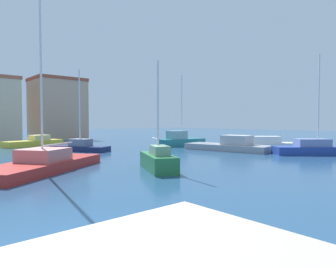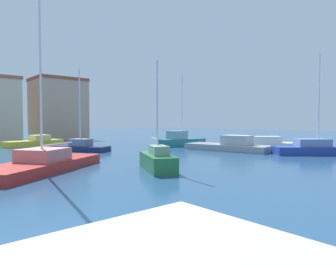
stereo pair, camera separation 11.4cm
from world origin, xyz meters
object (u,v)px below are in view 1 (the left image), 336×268
object	(u,v)px
sailboat_green_inner_mooring	(158,160)
sailboat_blue_far_left	(316,148)
sailboat_red_mid_harbor	(43,163)
motorboat_white_distant_east	(271,144)
motorboat_yellow_distant_north	(35,142)
motorboat_grey_outer_mooring	(230,146)
sailboat_navy_center_channel	(80,146)
sailboat_teal_far_right	(180,140)

from	to	relation	value
sailboat_green_inner_mooring	sailboat_blue_far_left	world-z (taller)	sailboat_blue_far_left
sailboat_red_mid_harbor	sailboat_green_inner_mooring	size ratio (longest dim) A/B	1.95
motorboat_white_distant_east	motorboat_yellow_distant_north	xyz separation A→B (m)	(-19.29, 19.45, 0.04)
motorboat_white_distant_east	motorboat_yellow_distant_north	world-z (taller)	motorboat_yellow_distant_north
motorboat_white_distant_east	sailboat_green_inner_mooring	xyz separation A→B (m)	(-19.37, -3.69, 0.18)
motorboat_white_distant_east	motorboat_grey_outer_mooring	size ratio (longest dim) A/B	0.92
motorboat_white_distant_east	sailboat_navy_center_channel	distance (m)	20.58
motorboat_grey_outer_mooring	sailboat_teal_far_right	distance (m)	7.17
motorboat_white_distant_east	sailboat_green_inner_mooring	bearing A→B (deg)	-169.20
motorboat_yellow_distant_north	sailboat_teal_far_right	bearing A→B (deg)	-41.55
motorboat_yellow_distant_north	sailboat_navy_center_channel	bearing A→B (deg)	-81.14
motorboat_grey_outer_mooring	sailboat_teal_far_right	xyz separation A→B (m)	(0.05, 7.17, 0.19)
sailboat_green_inner_mooring	sailboat_teal_far_right	world-z (taller)	sailboat_teal_far_right
motorboat_yellow_distant_north	sailboat_green_inner_mooring	distance (m)	23.15
motorboat_yellow_distant_north	motorboat_white_distant_east	bearing A→B (deg)	-45.25
sailboat_red_mid_harbor	sailboat_navy_center_channel	size ratio (longest dim) A/B	1.59
motorboat_white_distant_east	motorboat_grey_outer_mooring	xyz separation A→B (m)	(-6.40, 0.82, 0.08)
motorboat_yellow_distant_north	motorboat_grey_outer_mooring	distance (m)	22.65
sailboat_navy_center_channel	motorboat_yellow_distant_north	bearing A→B (deg)	98.86
motorboat_white_distant_east	sailboat_teal_far_right	world-z (taller)	sailboat_teal_far_right
sailboat_blue_far_left	sailboat_teal_far_right	distance (m)	14.67
motorboat_yellow_distant_north	sailboat_navy_center_channel	xyz separation A→B (m)	(1.44, -9.21, 0.00)
motorboat_yellow_distant_north	sailboat_green_inner_mooring	xyz separation A→B (m)	(-0.09, -23.15, 0.15)
sailboat_blue_far_left	sailboat_teal_far_right	bearing A→B (deg)	100.84
motorboat_yellow_distant_north	sailboat_green_inner_mooring	world-z (taller)	sailboat_green_inner_mooring
sailboat_blue_far_left	sailboat_navy_center_channel	distance (m)	21.92
sailboat_green_inner_mooring	sailboat_teal_far_right	distance (m)	17.50
motorboat_yellow_distant_north	sailboat_navy_center_channel	world-z (taller)	sailboat_navy_center_channel
motorboat_white_distant_east	sailboat_blue_far_left	distance (m)	7.36
motorboat_yellow_distant_north	motorboat_grey_outer_mooring	bearing A→B (deg)	-55.34
motorboat_white_distant_east	motorboat_grey_outer_mooring	bearing A→B (deg)	172.67
motorboat_grey_outer_mooring	sailboat_navy_center_channel	world-z (taller)	sailboat_navy_center_channel
sailboat_red_mid_harbor	sailboat_navy_center_channel	xyz separation A→B (m)	(6.82, 9.74, -0.02)
sailboat_green_inner_mooring	sailboat_navy_center_channel	bearing A→B (deg)	83.76
motorboat_white_distant_east	sailboat_teal_far_right	size ratio (longest dim) A/B	0.98
motorboat_white_distant_east	sailboat_blue_far_left	xyz separation A→B (m)	(-3.60, -6.41, 0.11)
sailboat_red_mid_harbor	sailboat_teal_far_right	size ratio (longest dim) A/B	1.52
motorboat_grey_outer_mooring	sailboat_blue_far_left	bearing A→B (deg)	-68.82
sailboat_red_mid_harbor	motorboat_yellow_distant_north	world-z (taller)	sailboat_red_mid_harbor
motorboat_yellow_distant_north	sailboat_red_mid_harbor	bearing A→B (deg)	-105.87
motorboat_yellow_distant_north	motorboat_grey_outer_mooring	xyz separation A→B (m)	(12.88, -18.63, 0.05)
sailboat_red_mid_harbor	sailboat_navy_center_channel	bearing A→B (deg)	54.99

